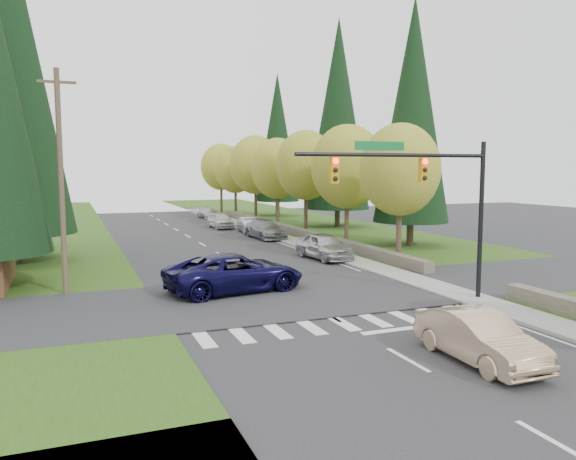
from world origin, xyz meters
TOP-DOWN VIEW (x-y plane):
  - ground at (0.00, 0.00)m, footprint 120.00×120.00m
  - grass_east at (13.00, 20.00)m, footprint 14.00×110.00m
  - cross_street at (0.00, 8.00)m, footprint 120.00×8.00m
  - sidewalk_east at (6.90, 22.00)m, footprint 1.80×80.00m
  - curb_east at (6.05, 22.00)m, footprint 0.20×80.00m
  - stone_wall_north at (8.60, 30.00)m, footprint 0.70×40.00m
  - traffic_signal at (4.37, 4.50)m, footprint 8.70×0.37m
  - utility_pole at (-9.50, 12.00)m, footprint 1.60×0.24m
  - decid_tree_0 at (9.20, 14.00)m, footprint 4.80×4.80m
  - decid_tree_1 at (9.30, 21.00)m, footprint 5.20×5.20m
  - decid_tree_2 at (9.10, 28.00)m, footprint 5.00×5.00m
  - decid_tree_3 at (9.20, 35.00)m, footprint 5.00×5.00m
  - decid_tree_4 at (9.30, 42.00)m, footprint 5.40×5.40m
  - decid_tree_5 at (9.10, 49.00)m, footprint 4.80×4.80m
  - decid_tree_6 at (9.20, 56.00)m, footprint 5.20×5.20m
  - conifer_w_c at (-12.00, 22.00)m, footprint 6.46×6.46m
  - conifer_e_a at (14.00, 20.00)m, footprint 5.44×5.44m
  - conifer_e_b at (15.00, 34.00)m, footprint 6.12×6.12m
  - conifer_e_c at (14.00, 48.00)m, footprint 5.10×5.10m
  - sedan_champagne at (1.83, -1.91)m, footprint 1.63×4.54m
  - suv_navy at (-2.21, 9.82)m, footprint 6.87×4.00m
  - parked_car_a at (5.60, 16.92)m, footprint 2.34×5.00m
  - parked_car_b at (5.60, 28.13)m, footprint 2.42×5.30m
  - parked_car_c at (5.60, 32.66)m, footprint 1.78×4.20m
  - parked_car_d at (4.20, 37.20)m, footprint 1.90×4.43m
  - parked_car_e at (5.60, 48.25)m, footprint 1.90×4.27m

SIDE VIEW (x-z plane):
  - ground at x=0.00m, z-range 0.00..0.00m
  - cross_street at x=0.00m, z-range -0.05..0.05m
  - grass_east at x=13.00m, z-range 0.00..0.06m
  - sidewalk_east at x=6.90m, z-range 0.00..0.13m
  - curb_east at x=6.05m, z-range 0.00..0.13m
  - stone_wall_north at x=8.60m, z-range 0.00..0.70m
  - parked_car_e at x=5.60m, z-range 0.00..1.22m
  - parked_car_c at x=5.60m, z-range 0.00..1.35m
  - sedan_champagne at x=1.83m, z-range 0.00..1.49m
  - parked_car_d at x=4.20m, z-range 0.00..1.49m
  - parked_car_b at x=5.60m, z-range 0.00..1.50m
  - parked_car_a at x=5.60m, z-range 0.00..1.65m
  - suv_navy at x=-2.21m, z-range 0.00..1.80m
  - traffic_signal at x=4.37m, z-range 1.58..8.38m
  - utility_pole at x=-9.50m, z-range 0.14..10.14m
  - decid_tree_5 at x=9.10m, z-range 1.38..9.68m
  - decid_tree_0 at x=9.20m, z-range 1.41..9.78m
  - decid_tree_3 at x=9.20m, z-range 1.39..9.94m
  - decid_tree_1 at x=9.30m, z-range 1.40..10.20m
  - decid_tree_6 at x=9.20m, z-range 1.43..10.30m
  - decid_tree_2 at x=9.10m, z-range 1.52..10.34m
  - decid_tree_4 at x=9.30m, z-range 1.47..10.65m
  - conifer_e_c at x=14.00m, z-range 0.89..17.69m
  - conifer_e_a at x=14.00m, z-range 0.89..18.69m
  - conifer_e_b at x=15.00m, z-range 0.89..20.69m
  - conifer_w_c at x=-12.00m, z-range 0.89..21.69m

